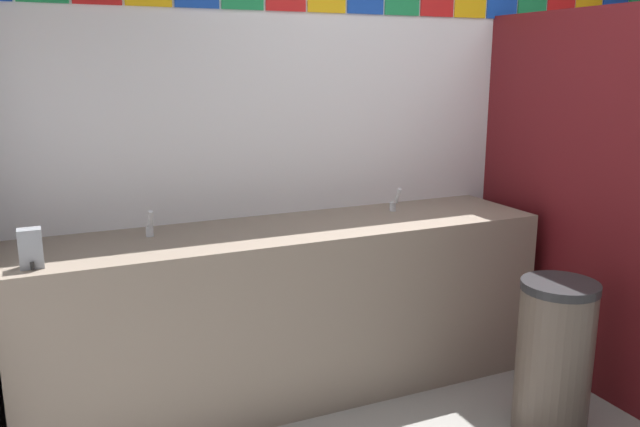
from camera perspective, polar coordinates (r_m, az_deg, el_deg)
The scene contains 7 objects.
wall_back at distance 3.85m, azimuth 8.10°, elevation 6.73°, with size 4.58×0.09×2.51m.
vanity_counter at distance 3.34m, azimuth -2.71°, elevation -8.52°, with size 2.65×0.61×0.89m.
faucet_left at distance 3.11m, azimuth -14.86°, elevation -1.12°, with size 0.04×0.10×0.14m.
faucet_right at distance 3.56m, azimuth 6.65°, elevation 1.00°, with size 0.04×0.10×0.14m.
soap_dispenser at distance 2.80m, azimuth -24.31°, elevation -2.84°, with size 0.09×0.09×0.16m.
toilet at distance 4.39m, azimuth 22.88°, elevation -6.27°, with size 0.39×0.49×0.74m.
trash_bin at distance 3.22m, azimuth 20.07°, elevation -11.89°, with size 0.35×0.35×0.73m.
Camera 1 is at (-2.04, -1.68, 1.68)m, focal length 36.04 mm.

